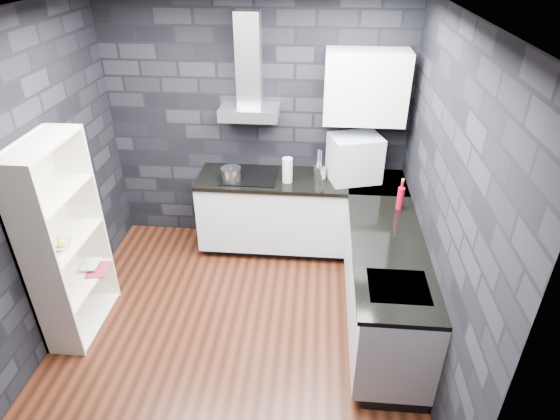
# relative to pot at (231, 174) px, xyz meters

# --- Properties ---
(ground) EXTENTS (3.20, 3.20, 0.00)m
(ground) POSITION_rel_pot_xyz_m (0.22, -1.18, -0.97)
(ground) COLOR #411C10
(ceiling) EXTENTS (3.20, 3.20, 0.00)m
(ceiling) POSITION_rel_pot_xyz_m (0.22, -1.18, 1.73)
(ceiling) COLOR silver
(wall_back) EXTENTS (3.20, 0.05, 2.70)m
(wall_back) POSITION_rel_pot_xyz_m (0.22, 0.45, 0.38)
(wall_back) COLOR black
(wall_back) RESTS_ON ground
(wall_front) EXTENTS (3.20, 0.05, 2.70)m
(wall_front) POSITION_rel_pot_xyz_m (0.22, -2.80, 0.38)
(wall_front) COLOR black
(wall_front) RESTS_ON ground
(wall_left) EXTENTS (0.05, 3.20, 2.70)m
(wall_left) POSITION_rel_pot_xyz_m (-1.40, -1.18, 0.38)
(wall_left) COLOR black
(wall_left) RESTS_ON ground
(wall_right) EXTENTS (0.05, 3.20, 2.70)m
(wall_right) POSITION_rel_pot_xyz_m (1.85, -1.18, 0.38)
(wall_right) COLOR black
(wall_right) RESTS_ON ground
(toekick_back) EXTENTS (2.18, 0.50, 0.10)m
(toekick_back) POSITION_rel_pot_xyz_m (0.72, 0.16, -0.92)
(toekick_back) COLOR black
(toekick_back) RESTS_ON ground
(toekick_right) EXTENTS (0.50, 1.78, 0.10)m
(toekick_right) POSITION_rel_pot_xyz_m (1.56, -1.08, -0.92)
(toekick_right) COLOR black
(toekick_right) RESTS_ON ground
(counter_back_cab) EXTENTS (2.20, 0.60, 0.76)m
(counter_back_cab) POSITION_rel_pot_xyz_m (0.72, 0.12, -0.49)
(counter_back_cab) COLOR silver
(counter_back_cab) RESTS_ON ground
(counter_right_cab) EXTENTS (0.60, 1.80, 0.76)m
(counter_right_cab) POSITION_rel_pot_xyz_m (1.52, -1.08, -0.49)
(counter_right_cab) COLOR silver
(counter_right_cab) RESTS_ON ground
(counter_back_top) EXTENTS (2.20, 0.62, 0.04)m
(counter_back_top) POSITION_rel_pot_xyz_m (0.72, 0.11, -0.09)
(counter_back_top) COLOR black
(counter_back_top) RESTS_ON counter_back_cab
(counter_right_top) EXTENTS (0.62, 1.80, 0.04)m
(counter_right_top) POSITION_rel_pot_xyz_m (1.51, -1.08, -0.09)
(counter_right_top) COLOR black
(counter_right_top) RESTS_ON counter_right_cab
(counter_corner_top) EXTENTS (0.62, 0.62, 0.04)m
(counter_corner_top) POSITION_rel_pot_xyz_m (1.52, 0.12, -0.09)
(counter_corner_top) COLOR black
(counter_corner_top) RESTS_ON counter_right_cab
(hood_body) EXTENTS (0.60, 0.34, 0.12)m
(hood_body) POSITION_rel_pot_xyz_m (0.17, 0.25, 0.59)
(hood_body) COLOR silver
(hood_body) RESTS_ON wall_back
(hood_chimney) EXTENTS (0.24, 0.20, 0.90)m
(hood_chimney) POSITION_rel_pot_xyz_m (0.17, 0.32, 1.10)
(hood_chimney) COLOR silver
(hood_chimney) RESTS_ON hood_body
(upper_cabinet) EXTENTS (0.80, 0.35, 0.70)m
(upper_cabinet) POSITION_rel_pot_xyz_m (1.32, 0.25, 0.88)
(upper_cabinet) COLOR silver
(upper_cabinet) RESTS_ON wall_back
(cooktop) EXTENTS (0.58, 0.50, 0.01)m
(cooktop) POSITION_rel_pot_xyz_m (0.17, 0.12, -0.07)
(cooktop) COLOR black
(cooktop) RESTS_ON counter_back_top
(sink_rim) EXTENTS (0.44, 0.40, 0.01)m
(sink_rim) POSITION_rel_pot_xyz_m (1.52, -1.58, -0.08)
(sink_rim) COLOR silver
(sink_rim) RESTS_ON counter_right_top
(pot) EXTENTS (0.22, 0.22, 0.12)m
(pot) POSITION_rel_pot_xyz_m (0.00, 0.00, 0.00)
(pot) COLOR #B0B1B5
(pot) RESTS_ON cooktop
(glass_vase) EXTENTS (0.14, 0.14, 0.26)m
(glass_vase) POSITION_rel_pot_xyz_m (0.58, 0.03, 0.06)
(glass_vase) COLOR #B2BEC1
(glass_vase) RESTS_ON counter_back_top
(storage_jar) EXTENTS (0.10, 0.10, 0.10)m
(storage_jar) POSITION_rel_pot_xyz_m (0.94, 0.15, -0.02)
(storage_jar) COLOR tan
(storage_jar) RESTS_ON counter_back_top
(utensil_crock) EXTENTS (0.11, 0.11, 0.14)m
(utensil_crock) POSITION_rel_pot_xyz_m (0.91, 0.14, -0.00)
(utensil_crock) COLOR #B0B1B5
(utensil_crock) RESTS_ON counter_back_top
(appliance_garage) EXTENTS (0.59, 0.52, 0.50)m
(appliance_garage) POSITION_rel_pot_xyz_m (1.27, 0.16, 0.15)
(appliance_garage) COLOR #B3B6BB
(appliance_garage) RESTS_ON counter_back_top
(red_bottle) EXTENTS (0.08, 0.08, 0.22)m
(red_bottle) POSITION_rel_pot_xyz_m (1.67, -0.43, 0.04)
(red_bottle) COLOR maroon
(red_bottle) RESTS_ON counter_right_top
(bookshelf) EXTENTS (0.47, 0.85, 1.80)m
(bookshelf) POSITION_rel_pot_xyz_m (-1.20, -1.25, -0.07)
(bookshelf) COLOR #ECE2C8
(bookshelf) RESTS_ON ground
(fruit_bowl) EXTENTS (0.22, 0.22, 0.05)m
(fruit_bowl) POSITION_rel_pot_xyz_m (-1.20, -1.33, -0.03)
(fruit_bowl) COLOR white
(fruit_bowl) RESTS_ON bookshelf
(book_red) EXTENTS (0.19, 0.06, 0.25)m
(book_red) POSITION_rel_pot_xyz_m (-1.18, -1.07, -0.40)
(book_red) COLOR maroon
(book_red) RESTS_ON bookshelf
(book_second) EXTENTS (0.15, 0.03, 0.20)m
(book_second) POSITION_rel_pot_xyz_m (-1.23, -1.03, -0.38)
(book_second) COLOR #B2B2B2
(book_second) RESTS_ON bookshelf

